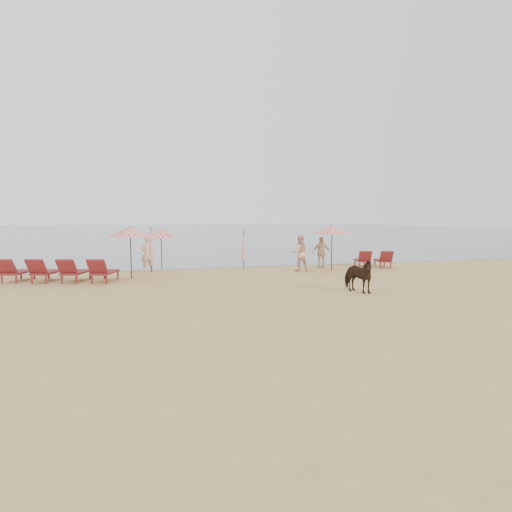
# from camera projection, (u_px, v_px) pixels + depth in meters

# --- Properties ---
(ground) EXTENTS (120.00, 120.00, 0.00)m
(ground) POSITION_uv_depth(u_px,v_px,m) (297.00, 303.00, 13.83)
(ground) COLOR tan
(ground) RESTS_ON ground
(sea) EXTENTS (160.00, 140.00, 0.06)m
(sea) POSITION_uv_depth(u_px,v_px,m) (162.00, 230.00, 90.64)
(sea) COLOR #51606B
(sea) RESTS_ON ground
(lounger_cluster_left) EXTENTS (4.89, 3.12, 0.72)m
(lounger_cluster_left) POSITION_uv_depth(u_px,v_px,m) (59.00, 271.00, 18.25)
(lounger_cluster_left) COLOR maroon
(lounger_cluster_left) RESTS_ON ground
(lounger_cluster_right) EXTENTS (2.26, 2.22, 0.65)m
(lounger_cluster_right) POSITION_uv_depth(u_px,v_px,m) (373.00, 259.00, 23.66)
(lounger_cluster_right) COLOR maroon
(lounger_cluster_right) RESTS_ON ground
(umbrella_open_left_a) EXTENTS (2.08, 2.08, 2.37)m
(umbrella_open_left_a) POSITION_uv_depth(u_px,v_px,m) (130.00, 232.00, 19.13)
(umbrella_open_left_a) COLOR black
(umbrella_open_left_a) RESTS_ON ground
(umbrella_open_left_b) EXTENTS (1.75, 1.78, 2.23)m
(umbrella_open_left_b) POSITION_uv_depth(u_px,v_px,m) (161.00, 233.00, 23.22)
(umbrella_open_left_b) COLOR black
(umbrella_open_left_b) RESTS_ON ground
(umbrella_open_right) EXTENTS (1.94, 1.94, 2.37)m
(umbrella_open_right) POSITION_uv_depth(u_px,v_px,m) (332.00, 230.00, 22.02)
(umbrella_open_right) COLOR black
(umbrella_open_right) RESTS_ON ground
(umbrella_closed_left) EXTENTS (0.28, 0.28, 2.29)m
(umbrella_closed_left) POSITION_uv_depth(u_px,v_px,m) (151.00, 244.00, 21.58)
(umbrella_closed_left) COLOR black
(umbrella_closed_left) RESTS_ON ground
(umbrella_closed_right) EXTENTS (0.25, 0.25, 2.08)m
(umbrella_closed_right) POSITION_uv_depth(u_px,v_px,m) (244.00, 246.00, 22.55)
(umbrella_closed_right) COLOR black
(umbrella_closed_right) RESTS_ON ground
(cow) EXTENTS (1.14, 1.62, 1.25)m
(cow) POSITION_uv_depth(u_px,v_px,m) (357.00, 276.00, 15.77)
(cow) COLOR black
(cow) RESTS_ON ground
(beachgoer_left) EXTENTS (0.76, 0.57, 1.87)m
(beachgoer_left) POSITION_uv_depth(u_px,v_px,m) (147.00, 254.00, 21.62)
(beachgoer_left) COLOR tan
(beachgoer_left) RESTS_ON ground
(beachgoer_right_a) EXTENTS (0.95, 0.77, 1.86)m
(beachgoer_right_a) POSITION_uv_depth(u_px,v_px,m) (300.00, 253.00, 22.11)
(beachgoer_right_a) COLOR #D6A586
(beachgoer_right_a) RESTS_ON ground
(beachgoer_right_b) EXTENTS (1.05, 0.54, 1.72)m
(beachgoer_right_b) POSITION_uv_depth(u_px,v_px,m) (322.00, 252.00, 23.26)
(beachgoer_right_b) COLOR #D4A984
(beachgoer_right_b) RESTS_ON ground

